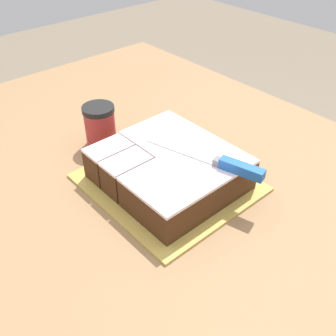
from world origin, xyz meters
TOP-DOWN VIEW (x-y plane):
  - countertop at (0.00, 0.00)m, footprint 1.40×1.10m
  - cake_board at (0.07, 0.01)m, footprint 0.35×0.32m
  - cake at (0.08, 0.01)m, footprint 0.29×0.27m
  - knife at (0.20, 0.07)m, footprint 0.27×0.09m
  - coffee_cup at (-0.16, -0.01)m, footprint 0.08×0.08m

SIDE VIEW (x-z plane):
  - countertop at x=0.00m, z-range 0.00..0.92m
  - cake_board at x=0.07m, z-range 0.92..0.93m
  - cake at x=0.08m, z-range 0.93..1.00m
  - coffee_cup at x=-0.16m, z-range 0.92..1.03m
  - knife at x=0.20m, z-range 1.00..1.02m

